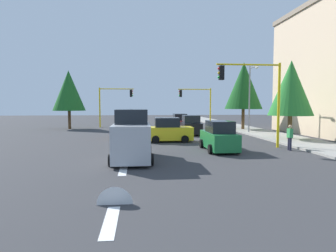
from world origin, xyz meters
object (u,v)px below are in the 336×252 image
(traffic_signal_near_left, at_px, (255,88))
(tree_opposite_side, at_px, (69,91))
(tree_roadside_mid, at_px, (244,86))
(car_red, at_px, (180,123))
(delivery_van_silver, at_px, (132,137))
(traffic_signal_far_right, at_px, (114,99))
(car_black, at_px, (191,126))
(pedestrian_crossing, at_px, (290,137))
(car_orange, at_px, (130,128))
(tree_roadside_near, at_px, (291,88))
(car_yellow, at_px, (169,131))
(street_lamp_curbside, at_px, (251,92))
(traffic_signal_far_left, at_px, (197,99))
(car_green, at_px, (219,137))

(traffic_signal_near_left, bearing_deg, tree_opposite_side, -137.08)
(tree_roadside_mid, distance_m, car_red, 8.72)
(tree_opposite_side, relative_size, delivery_van_silver, 1.52)
(tree_opposite_side, height_order, car_red, tree_opposite_side)
(tree_opposite_side, bearing_deg, tree_roadside_mid, 79.22)
(traffic_signal_far_right, bearing_deg, traffic_signal_near_left, 29.62)
(tree_opposite_side, xyz_separation_m, car_black, (8.57, 13.90, -3.88))
(car_red, bearing_deg, pedestrian_crossing, 18.42)
(traffic_signal_far_right, xyz_separation_m, traffic_signal_near_left, (20.00, 11.37, 0.43))
(car_orange, xyz_separation_m, pedestrian_crossing, (9.05, 10.80, 0.01))
(traffic_signal_far_right, height_order, tree_opposite_side, tree_opposite_side)
(delivery_van_silver, xyz_separation_m, car_black, (-13.24, 5.56, -0.39))
(traffic_signal_near_left, bearing_deg, tree_roadside_mid, 163.06)
(delivery_van_silver, bearing_deg, car_orange, -177.69)
(traffic_signal_far_right, xyz_separation_m, tree_roadside_near, (16.00, 16.13, 0.67))
(delivery_van_silver, distance_m, car_yellow, 8.30)
(street_lamp_curbside, xyz_separation_m, tree_roadside_mid, (-4.39, 0.80, 0.90))
(traffic_signal_near_left, distance_m, delivery_van_silver, 9.67)
(traffic_signal_far_left, bearing_deg, traffic_signal_near_left, 0.29)
(pedestrian_crossing, bearing_deg, tree_opposite_side, -136.01)
(car_black, xyz_separation_m, car_green, (10.43, 0.07, 0.00))
(car_black, distance_m, car_red, 4.93)
(tree_roadside_near, xyz_separation_m, tree_roadside_mid, (-10.00, -0.50, 0.83))
(traffic_signal_far_right, relative_size, car_yellow, 1.40)
(traffic_signal_near_left, height_order, tree_roadside_mid, tree_roadside_mid)
(tree_roadside_near, distance_m, delivery_van_silver, 15.62)
(traffic_signal_far_right, height_order, street_lamp_curbside, street_lamp_curbside)
(street_lamp_curbside, height_order, tree_roadside_near, street_lamp_curbside)
(tree_roadside_near, relative_size, car_green, 1.62)
(car_green, bearing_deg, pedestrian_crossing, 85.84)
(car_black, bearing_deg, car_green, 0.37)
(traffic_signal_far_left, height_order, car_green, traffic_signal_far_left)
(tree_roadside_mid, height_order, car_orange, tree_roadside_mid)
(traffic_signal_near_left, bearing_deg, street_lamp_curbside, 160.18)
(car_black, height_order, car_red, same)
(car_green, height_order, car_red, same)
(traffic_signal_near_left, distance_m, tree_roadside_mid, 14.67)
(traffic_signal_far_left, height_order, car_yellow, traffic_signal_far_left)
(traffic_signal_far_right, height_order, car_orange, traffic_signal_far_right)
(street_lamp_curbside, relative_size, pedestrian_crossing, 4.12)
(tree_opposite_side, xyz_separation_m, car_red, (3.66, 13.45, -3.88))
(tree_opposite_side, bearing_deg, car_yellow, 38.48)
(traffic_signal_far_right, bearing_deg, car_yellow, 19.80)
(street_lamp_curbside, distance_m, pedestrian_crossing, 11.58)
(car_black, bearing_deg, delivery_van_silver, -22.79)
(traffic_signal_far_right, bearing_deg, car_black, 38.92)
(traffic_signal_far_left, bearing_deg, car_black, -14.50)
(traffic_signal_far_right, relative_size, car_red, 1.29)
(tree_roadside_near, bearing_deg, car_green, -56.42)
(tree_roadside_near, bearing_deg, tree_roadside_mid, -177.14)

